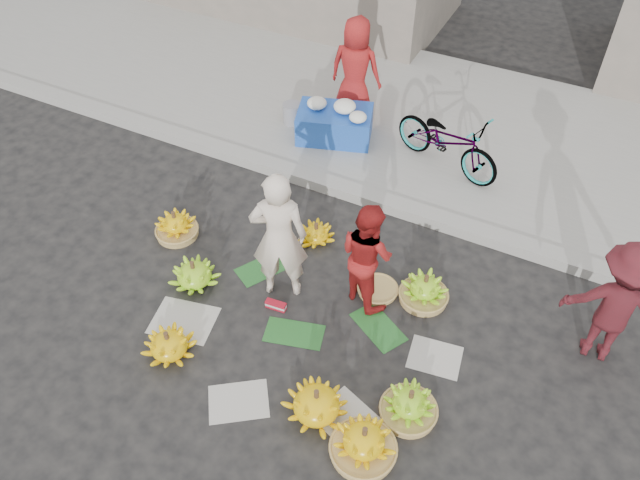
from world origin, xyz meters
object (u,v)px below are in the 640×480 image
at_px(banana_bunch_0, 194,274).
at_px(flower_table, 335,123).
at_px(vendor_cream, 279,237).
at_px(bicycle, 448,140).
at_px(banana_bunch_4, 410,405).

xyz_separation_m(banana_bunch_0, flower_table, (0.27, 3.26, 0.22)).
height_order(vendor_cream, bicycle, vendor_cream).
xyz_separation_m(vendor_cream, flower_table, (-0.70, 2.88, -0.48)).
bearing_deg(banana_bunch_4, flower_table, 124.88).
height_order(banana_bunch_0, vendor_cream, vendor_cream).
bearing_deg(banana_bunch_0, flower_table, 85.25).
bearing_deg(vendor_cream, bicycle, -133.38).
bearing_deg(flower_table, bicycle, -15.51).
distance_m(vendor_cream, bicycle, 3.12).
bearing_deg(vendor_cream, banana_bunch_0, -3.39).
bearing_deg(bicycle, banana_bunch_4, -147.88).
bearing_deg(bicycle, vendor_cream, 179.91).
relative_size(vendor_cream, bicycle, 1.03).
relative_size(banana_bunch_4, vendor_cream, 0.33).
xyz_separation_m(vendor_cream, bicycle, (0.98, 2.94, -0.30)).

